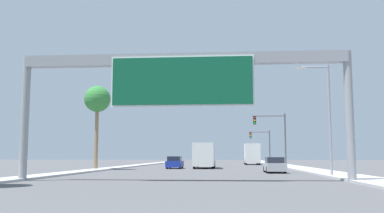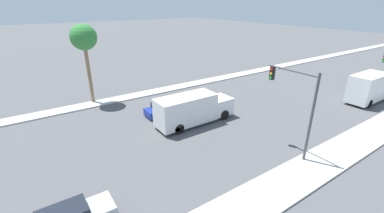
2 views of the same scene
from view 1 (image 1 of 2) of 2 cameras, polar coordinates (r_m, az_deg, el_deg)
sidewalk_right at (r=68.38m, az=11.88°, el=-7.65°), size 3.00×120.00×0.15m
median_strip_left at (r=69.15m, az=-6.68°, el=-7.73°), size 2.00×120.00×0.15m
sign_gantry at (r=26.27m, az=-1.31°, el=3.75°), size 20.40×0.73×7.82m
car_mid_left at (r=39.90m, az=10.91°, el=-7.71°), size 1.70×4.73×1.40m
car_near_center at (r=51.58m, az=-2.31°, el=-7.51°), size 1.73×4.25×1.46m
truck_box_primary at (r=52.58m, az=1.68°, el=-6.55°), size 2.44×8.30×3.02m
truck_box_secondary at (r=73.79m, az=7.98°, el=-6.31°), size 2.43×7.36×3.53m
traffic_light_near_intersection at (r=56.27m, az=11.03°, el=-3.28°), size 4.31×0.32×6.96m
traffic_light_mid_block at (r=76.13m, az=9.43°, el=-4.63°), size 3.69×0.32×5.96m
palm_tree_background at (r=48.29m, az=-12.51°, el=0.77°), size 2.89×2.89×9.21m
street_lamp_right at (r=33.34m, az=17.39°, el=-0.47°), size 2.36×0.28×8.34m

